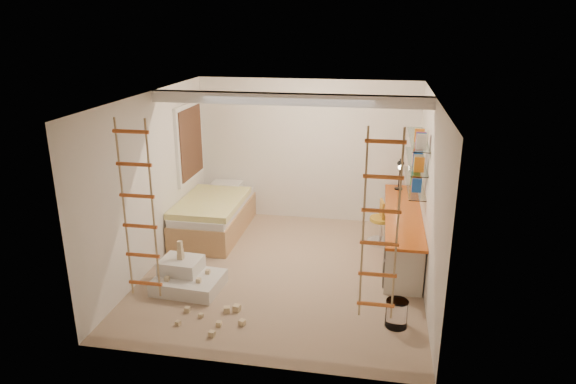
% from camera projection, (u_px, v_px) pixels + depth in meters
% --- Properties ---
extents(floor, '(4.50, 4.50, 0.00)m').
position_uv_depth(floor, '(284.00, 271.00, 7.69)').
color(floor, tan).
rests_on(floor, ground).
extents(ceiling_beam, '(4.00, 0.18, 0.16)m').
position_uv_depth(ceiling_beam, '(288.00, 99.00, 7.17)').
color(ceiling_beam, white).
rests_on(ceiling_beam, ceiling).
extents(window_frame, '(0.06, 1.15, 1.35)m').
position_uv_depth(window_frame, '(189.00, 142.00, 8.93)').
color(window_frame, white).
rests_on(window_frame, wall_left).
extents(window_blind, '(0.02, 1.00, 1.20)m').
position_uv_depth(window_blind, '(191.00, 142.00, 8.92)').
color(window_blind, '#4C2D1E').
rests_on(window_blind, window_frame).
extents(rope_ladder_left, '(0.41, 0.04, 2.13)m').
position_uv_depth(rope_ladder_left, '(139.00, 211.00, 5.80)').
color(rope_ladder_left, '#CF5223').
rests_on(rope_ladder_left, ceiling).
extents(rope_ladder_right, '(0.41, 0.04, 2.13)m').
position_uv_depth(rope_ladder_right, '(380.00, 227.00, 5.35)').
color(rope_ladder_right, orange).
rests_on(rope_ladder_right, ceiling).
extents(waste_bin, '(0.28, 0.28, 0.34)m').
position_uv_depth(waste_bin, '(397.00, 314.00, 6.25)').
color(waste_bin, white).
rests_on(waste_bin, floor).
extents(desk, '(0.56, 2.80, 0.75)m').
position_uv_depth(desk, '(401.00, 232.00, 8.07)').
color(desk, '#C15216').
rests_on(desk, floor).
extents(shelves, '(0.25, 1.80, 0.71)m').
position_uv_depth(shelves, '(416.00, 161.00, 7.95)').
color(shelves, white).
rests_on(shelves, wall_right).
extents(bed, '(1.02, 2.00, 0.69)m').
position_uv_depth(bed, '(214.00, 215.00, 8.98)').
color(bed, '#AD7F51').
rests_on(bed, floor).
extents(task_lamp, '(0.14, 0.36, 0.57)m').
position_uv_depth(task_lamp, '(400.00, 170.00, 8.74)').
color(task_lamp, black).
rests_on(task_lamp, desk).
extents(swivel_chair, '(0.51, 0.51, 0.75)m').
position_uv_depth(swivel_chair, '(381.00, 228.00, 8.57)').
color(swivel_chair, '#B58B22').
rests_on(swivel_chair, floor).
extents(play_platform, '(0.94, 0.76, 0.40)m').
position_uv_depth(play_platform, '(187.00, 278.00, 7.16)').
color(play_platform, silver).
rests_on(play_platform, floor).
extents(toy_blocks, '(1.27, 1.22, 0.67)m').
position_uv_depth(toy_blocks, '(200.00, 292.00, 6.69)').
color(toy_blocks, '#CCB284').
rests_on(toy_blocks, floor).
extents(books, '(0.14, 0.64, 0.92)m').
position_uv_depth(books, '(417.00, 152.00, 7.91)').
color(books, '#194CA5').
rests_on(books, shelves).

